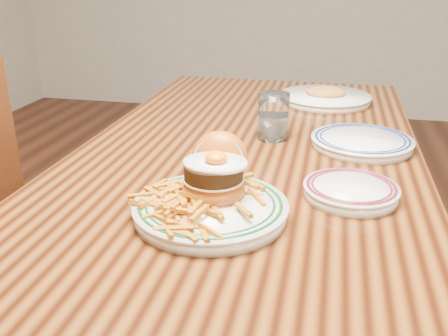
# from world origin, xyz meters

# --- Properties ---
(table) EXTENTS (0.85, 1.60, 0.75)m
(table) POSITION_xyz_m (0.00, 0.00, 0.66)
(table) COLOR black
(table) RESTS_ON floor
(main_plate) EXTENTS (0.29, 0.30, 0.14)m
(main_plate) POSITION_xyz_m (-0.01, -0.37, 0.79)
(main_plate) COLOR white
(main_plate) RESTS_ON table
(side_plate) EXTENTS (0.19, 0.20, 0.03)m
(side_plate) POSITION_xyz_m (0.25, -0.25, 0.77)
(side_plate) COLOR white
(side_plate) RESTS_ON table
(rear_plate) EXTENTS (0.26, 0.26, 0.03)m
(rear_plate) POSITION_xyz_m (0.28, 0.06, 0.77)
(rear_plate) COLOR white
(rear_plate) RESTS_ON table
(water_glass) EXTENTS (0.08, 0.08, 0.12)m
(water_glass) POSITION_xyz_m (0.05, 0.08, 0.80)
(water_glass) COLOR white
(water_glass) RESTS_ON table
(far_plate) EXTENTS (0.30, 0.30, 0.05)m
(far_plate) POSITION_xyz_m (0.17, 0.49, 0.77)
(far_plate) COLOR white
(far_plate) RESTS_ON table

